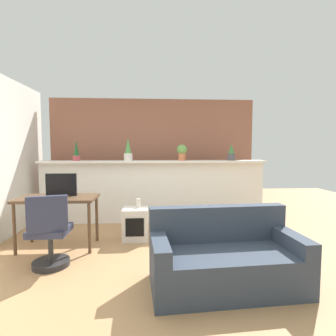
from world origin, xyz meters
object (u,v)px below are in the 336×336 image
tv_monitor (61,185)px  potted_plant_2 (182,152)px  office_chair (50,237)px  desk (58,203)px  potted_plant_3 (231,153)px  vase_on_shelf (139,203)px  side_cube_shelf (135,224)px  couch (225,259)px  potted_plant_0 (76,152)px  potted_plant_1 (128,151)px

tv_monitor → potted_plant_2: bearing=30.6°
office_chair → tv_monitor: bearing=97.5°
desk → potted_plant_3: bearing=22.2°
potted_plant_3 → tv_monitor: size_ratio=0.72×
tv_monitor → office_chair: bearing=-82.5°
desk → office_chair: office_chair is taller
vase_on_shelf → side_cube_shelf: bearing=-140.2°
desk → couch: size_ratio=0.68×
potted_plant_0 → tv_monitor: size_ratio=0.89×
side_cube_shelf → vase_on_shelf: size_ratio=3.40×
potted_plant_1 → potted_plant_3: 2.00m
tv_monitor → vase_on_shelf: bearing=12.2°
desk → office_chair: bearing=-79.2°
potted_plant_2 → office_chair: bearing=-133.9°
vase_on_shelf → potted_plant_2: bearing=48.1°
side_cube_shelf → tv_monitor: bearing=-169.3°
potted_plant_0 → potted_plant_2: (2.01, 0.02, -0.00)m
side_cube_shelf → couch: couch is taller
potted_plant_2 → potted_plant_3: size_ratio=0.97×
office_chair → potted_plant_2: bearing=46.1°
potted_plant_0 → tv_monitor: (0.08, -1.12, -0.47)m
potted_plant_1 → desk: bearing=-127.4°
potted_plant_2 → tv_monitor: potted_plant_2 is taller
tv_monitor → potted_plant_1: bearing=51.6°
potted_plant_2 → side_cube_shelf: size_ratio=0.62×
side_cube_shelf → vase_on_shelf: 0.33m
potted_plant_1 → side_cube_shelf: bearing=-78.8°
tv_monitor → desk: bearing=-110.6°
vase_on_shelf → couch: bearing=-57.4°
potted_plant_2 → potted_plant_3: (0.97, -0.03, -0.03)m
potted_plant_1 → tv_monitor: potted_plant_1 is taller
potted_plant_3 → desk: (-2.92, -1.19, -0.69)m
desk → office_chair: 0.75m
potted_plant_1 → potted_plant_2: bearing=0.9°
potted_plant_2 → vase_on_shelf: (-0.80, -0.90, -0.82)m
potted_plant_2 → desk: size_ratio=0.28×
potted_plant_0 → potted_plant_1: size_ratio=0.92×
potted_plant_3 → tv_monitor: bearing=-159.0°
potted_plant_3 → tv_monitor: potted_plant_3 is taller
potted_plant_0 → couch: (2.18, -2.41, -1.11)m
desk → tv_monitor: size_ratio=2.49×
potted_plant_1 → desk: 1.68m
potted_plant_0 → desk: size_ratio=0.36×
tv_monitor → side_cube_shelf: bearing=10.7°
tv_monitor → vase_on_shelf: (1.12, 0.24, -0.34)m
office_chair → potted_plant_1: bearing=67.3°
potted_plant_1 → tv_monitor: bearing=-128.4°
couch → potted_plant_2: bearing=94.1°
couch → desk: bearing=150.4°
vase_on_shelf → couch: size_ratio=0.09×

